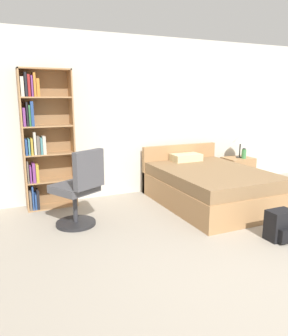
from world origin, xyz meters
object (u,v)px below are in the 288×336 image
(bookshelf, at_px, (42,139))
(office_chair, at_px, (79,190))
(table_lamp, at_px, (241,139))
(backpack_black, at_px, (280,226))
(water_bottle, at_px, (244,154))
(bed, at_px, (208,185))
(nightstand, at_px, (237,171))

(bookshelf, xyz_separation_m, office_chair, (0.30, -0.94, -0.55))
(bookshelf, bearing_deg, table_lamp, -1.64)
(office_chair, xyz_separation_m, table_lamp, (3.23, 0.84, 0.38))
(backpack_black, bearing_deg, water_bottle, 59.79)
(bookshelf, distance_m, office_chair, 1.13)
(office_chair, xyz_separation_m, water_bottle, (3.23, 0.72, 0.12))
(bookshelf, relative_size, water_bottle, 10.60)
(table_lamp, bearing_deg, office_chair, -165.49)
(bookshelf, relative_size, bed, 1.02)
(bed, distance_m, office_chair, 2.05)
(office_chair, relative_size, backpack_black, 2.85)
(bed, relative_size, backpack_black, 5.57)
(bookshelf, distance_m, bed, 2.59)
(office_chair, distance_m, water_bottle, 3.31)
(bed, height_order, nightstand, bed)
(water_bottle, bearing_deg, nightstand, 110.62)
(bookshelf, xyz_separation_m, backpack_black, (2.33, -2.28, -0.86))
(office_chair, relative_size, table_lamp, 2.35)
(bookshelf, xyz_separation_m, water_bottle, (3.53, -0.22, -0.42))
(bed, distance_m, backpack_black, 1.46)
(bookshelf, bearing_deg, nightstand, -1.92)
(bed, xyz_separation_m, water_bottle, (1.19, 0.60, 0.32))
(water_bottle, bearing_deg, office_chair, -167.45)
(nightstand, distance_m, water_bottle, 0.36)
(bed, bearing_deg, table_lamp, 31.17)
(nightstand, relative_size, table_lamp, 1.22)
(office_chair, height_order, nightstand, office_chair)
(table_lamp, height_order, water_bottle, table_lamp)
(bed, xyz_separation_m, table_lamp, (1.19, 0.72, 0.57))
(nightstand, distance_m, table_lamp, 0.60)
(water_bottle, xyz_separation_m, backpack_black, (-1.20, -2.06, -0.44))
(bed, bearing_deg, office_chair, -176.77)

